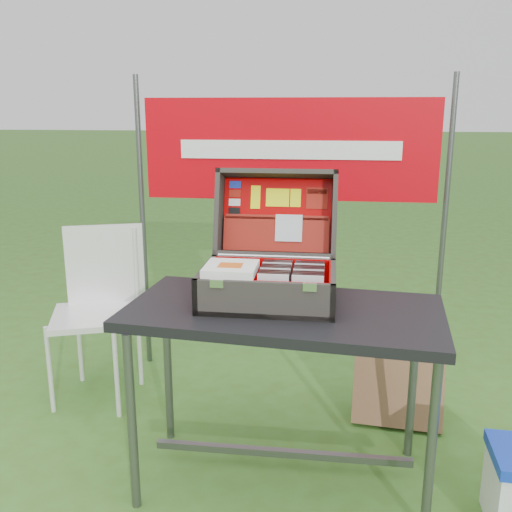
# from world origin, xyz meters

# --- Properties ---
(ground) EXTENTS (80.00, 80.00, 0.00)m
(ground) POSITION_xyz_m (0.00, 0.00, 0.00)
(ground) COLOR #3D6720
(ground) RESTS_ON ground
(table) EXTENTS (1.28, 0.73, 0.76)m
(table) POSITION_xyz_m (0.06, 0.05, 0.38)
(table) COLOR black
(table) RESTS_ON ground
(table_top) EXTENTS (1.28, 0.73, 0.04)m
(table_top) POSITION_xyz_m (0.06, 0.05, 0.74)
(table_top) COLOR black
(table_top) RESTS_ON ground
(table_leg_fl) EXTENTS (0.04, 0.04, 0.72)m
(table_leg_fl) POSITION_xyz_m (-0.49, -0.20, 0.36)
(table_leg_fl) COLOR #59595B
(table_leg_fl) RESTS_ON ground
(table_leg_fr) EXTENTS (0.04, 0.04, 0.72)m
(table_leg_fr) POSITION_xyz_m (0.61, -0.20, 0.36)
(table_leg_fr) COLOR #59595B
(table_leg_fr) RESTS_ON ground
(table_leg_bl) EXTENTS (0.04, 0.04, 0.72)m
(table_leg_bl) POSITION_xyz_m (-0.49, 0.29, 0.36)
(table_leg_bl) COLOR #59595B
(table_leg_bl) RESTS_ON ground
(table_leg_br) EXTENTS (0.04, 0.04, 0.72)m
(table_leg_br) POSITION_xyz_m (0.61, 0.29, 0.36)
(table_leg_br) COLOR #59595B
(table_leg_br) RESTS_ON ground
(table_brace) EXTENTS (1.07, 0.03, 0.03)m
(table_brace) POSITION_xyz_m (0.06, 0.05, 0.12)
(table_brace) COLOR #59595B
(table_brace) RESTS_ON ground
(suitcase) EXTENTS (0.53, 0.54, 0.49)m
(suitcase) POSITION_xyz_m (-0.00, 0.15, 1.01)
(suitcase) COLOR #48433E
(suitcase) RESTS_ON table
(suitcase_base_bottom) EXTENTS (0.53, 0.38, 0.02)m
(suitcase_base_bottom) POSITION_xyz_m (-0.00, 0.09, 0.77)
(suitcase_base_bottom) COLOR #48433E
(suitcase_base_bottom) RESTS_ON table_top
(suitcase_base_wall_front) EXTENTS (0.53, 0.02, 0.14)m
(suitcase_base_wall_front) POSITION_xyz_m (-0.00, -0.08, 0.83)
(suitcase_base_wall_front) COLOR #48433E
(suitcase_base_wall_front) RESTS_ON table_top
(suitcase_base_wall_back) EXTENTS (0.53, 0.02, 0.14)m
(suitcase_base_wall_back) POSITION_xyz_m (-0.00, 0.27, 0.83)
(suitcase_base_wall_back) COLOR #48433E
(suitcase_base_wall_back) RESTS_ON table_top
(suitcase_base_wall_left) EXTENTS (0.02, 0.38, 0.14)m
(suitcase_base_wall_left) POSITION_xyz_m (-0.26, 0.09, 0.83)
(suitcase_base_wall_left) COLOR #48433E
(suitcase_base_wall_left) RESTS_ON table_top
(suitcase_base_wall_right) EXTENTS (0.02, 0.38, 0.14)m
(suitcase_base_wall_right) POSITION_xyz_m (0.25, 0.09, 0.83)
(suitcase_base_wall_right) COLOR #48433E
(suitcase_base_wall_right) RESTS_ON table_top
(suitcase_liner_floor) EXTENTS (0.49, 0.34, 0.01)m
(suitcase_liner_floor) POSITION_xyz_m (-0.00, 0.09, 0.79)
(suitcase_liner_floor) COLOR #C50501
(suitcase_liner_floor) RESTS_ON suitcase_base_bottom
(suitcase_latch_left) EXTENTS (0.05, 0.01, 0.03)m
(suitcase_latch_left) POSITION_xyz_m (-0.17, -0.10, 0.90)
(suitcase_latch_left) COLOR silver
(suitcase_latch_left) RESTS_ON suitcase_base_wall_front
(suitcase_latch_right) EXTENTS (0.05, 0.01, 0.03)m
(suitcase_latch_right) POSITION_xyz_m (0.17, -0.10, 0.90)
(suitcase_latch_right) COLOR silver
(suitcase_latch_right) RESTS_ON suitcase_base_wall_front
(suitcase_hinge) EXTENTS (0.48, 0.02, 0.02)m
(suitcase_hinge) POSITION_xyz_m (-0.00, 0.28, 0.91)
(suitcase_hinge) COLOR silver
(suitcase_hinge) RESTS_ON suitcase_base_wall_back
(suitcase_lid_back) EXTENTS (0.53, 0.12, 0.37)m
(suitcase_lid_back) POSITION_xyz_m (-0.00, 0.46, 1.05)
(suitcase_lid_back) COLOR #48433E
(suitcase_lid_back) RESTS_ON suitcase_base_wall_back
(suitcase_lid_rim_far) EXTENTS (0.53, 0.14, 0.06)m
(suitcase_lid_rim_far) POSITION_xyz_m (-0.00, 0.45, 1.24)
(suitcase_lid_rim_far) COLOR #48433E
(suitcase_lid_rim_far) RESTS_ON suitcase_lid_back
(suitcase_lid_rim_near) EXTENTS (0.53, 0.14, 0.06)m
(suitcase_lid_rim_near) POSITION_xyz_m (-0.00, 0.35, 0.90)
(suitcase_lid_rim_near) COLOR #48433E
(suitcase_lid_rim_near) RESTS_ON suitcase_lid_back
(suitcase_lid_rim_left) EXTENTS (0.02, 0.24, 0.40)m
(suitcase_lid_rim_left) POSITION_xyz_m (-0.26, 0.40, 1.07)
(suitcase_lid_rim_left) COLOR #48433E
(suitcase_lid_rim_left) RESTS_ON suitcase_lid_back
(suitcase_lid_rim_right) EXTENTS (0.02, 0.24, 0.40)m
(suitcase_lid_rim_right) POSITION_xyz_m (0.25, 0.40, 1.07)
(suitcase_lid_rim_right) COLOR #48433E
(suitcase_lid_rim_right) RESTS_ON suitcase_lid_back
(suitcase_lid_liner) EXTENTS (0.48, 0.10, 0.32)m
(suitcase_lid_liner) POSITION_xyz_m (-0.00, 0.45, 1.05)
(suitcase_lid_liner) COLOR #C50501
(suitcase_lid_liner) RESTS_ON suitcase_lid_back
(suitcase_liner_wall_front) EXTENTS (0.49, 0.01, 0.12)m
(suitcase_liner_wall_front) POSITION_xyz_m (-0.00, -0.07, 0.84)
(suitcase_liner_wall_front) COLOR #C50501
(suitcase_liner_wall_front) RESTS_ON suitcase_base_bottom
(suitcase_liner_wall_back) EXTENTS (0.49, 0.01, 0.12)m
(suitcase_liner_wall_back) POSITION_xyz_m (-0.00, 0.26, 0.84)
(suitcase_liner_wall_back) COLOR #C50501
(suitcase_liner_wall_back) RESTS_ON suitcase_base_bottom
(suitcase_liner_wall_left) EXTENTS (0.01, 0.34, 0.12)m
(suitcase_liner_wall_left) POSITION_xyz_m (-0.24, 0.09, 0.84)
(suitcase_liner_wall_left) COLOR #C50501
(suitcase_liner_wall_left) RESTS_ON suitcase_base_bottom
(suitcase_liner_wall_right) EXTENTS (0.01, 0.34, 0.12)m
(suitcase_liner_wall_right) POSITION_xyz_m (0.24, 0.09, 0.84)
(suitcase_liner_wall_right) COLOR #C50501
(suitcase_liner_wall_right) RESTS_ON suitcase_base_bottom
(suitcase_lid_pocket) EXTENTS (0.47, 0.07, 0.15)m
(suitcase_lid_pocket) POSITION_xyz_m (-0.00, 0.40, 0.98)
(suitcase_lid_pocket) COLOR maroon
(suitcase_lid_pocket) RESTS_ON suitcase_lid_liner
(suitcase_pocket_edge) EXTENTS (0.46, 0.02, 0.02)m
(suitcase_pocket_edge) POSITION_xyz_m (-0.00, 0.42, 1.05)
(suitcase_pocket_edge) COLOR maroon
(suitcase_pocket_edge) RESTS_ON suitcase_lid_pocket
(suitcase_pocket_cd) EXTENTS (0.12, 0.04, 0.12)m
(suitcase_pocket_cd) POSITION_xyz_m (0.05, 0.40, 1.01)
(suitcase_pocket_cd) COLOR silver
(suitcase_pocket_cd) RESTS_ON suitcase_lid_pocket
(lid_sticker_cc_a) EXTENTS (0.05, 0.01, 0.03)m
(lid_sticker_cc_a) POSITION_xyz_m (-0.20, 0.48, 1.18)
(lid_sticker_cc_a) COLOR #1933B2
(lid_sticker_cc_a) RESTS_ON suitcase_lid_liner
(lid_sticker_cc_b) EXTENTS (0.05, 0.01, 0.03)m
(lid_sticker_cc_b) POSITION_xyz_m (-0.20, 0.47, 1.15)
(lid_sticker_cc_b) COLOR #9C170C
(lid_sticker_cc_b) RESTS_ON suitcase_lid_liner
(lid_sticker_cc_c) EXTENTS (0.05, 0.01, 0.03)m
(lid_sticker_cc_c) POSITION_xyz_m (-0.20, 0.46, 1.11)
(lid_sticker_cc_c) COLOR white
(lid_sticker_cc_c) RESTS_ON suitcase_lid_liner
(lid_sticker_cc_d) EXTENTS (0.05, 0.01, 0.03)m
(lid_sticker_cc_d) POSITION_xyz_m (-0.20, 0.44, 1.07)
(lid_sticker_cc_d) COLOR black
(lid_sticker_cc_d) RESTS_ON suitcase_lid_liner
(lid_card_neon_tall) EXTENTS (0.04, 0.03, 0.10)m
(lid_card_neon_tall) POSITION_xyz_m (-0.10, 0.46, 1.13)
(lid_card_neon_tall) COLOR #F6F80E
(lid_card_neon_tall) RESTS_ON suitcase_lid_liner
(lid_card_neon_main) EXTENTS (0.10, 0.02, 0.08)m
(lid_card_neon_main) POSITION_xyz_m (-0.00, 0.46, 1.13)
(lid_card_neon_main) COLOR #F6F80E
(lid_card_neon_main) RESTS_ON suitcase_lid_liner
(lid_card_neon_small) EXTENTS (0.05, 0.02, 0.08)m
(lid_card_neon_small) POSITION_xyz_m (0.08, 0.46, 1.13)
(lid_card_neon_small) COLOR #F6F80E
(lid_card_neon_small) RESTS_ON suitcase_lid_liner
(lid_sticker_band) EXTENTS (0.09, 0.03, 0.09)m
(lid_sticker_band) POSITION_xyz_m (0.17, 0.46, 1.13)
(lid_sticker_band) COLOR #9C170C
(lid_sticker_band) RESTS_ON suitcase_lid_liner
(lid_sticker_band_bar) EXTENTS (0.08, 0.01, 0.02)m
(lid_sticker_band_bar) POSITION_xyz_m (0.17, 0.47, 1.16)
(lid_sticker_band_bar) COLOR black
(lid_sticker_band_bar) RESTS_ON suitcase_lid_liner
(cd_left_0) EXTENTS (0.12, 0.01, 0.13)m
(cd_left_0) POSITION_xyz_m (0.03, -0.05, 0.86)
(cd_left_0) COLOR silver
(cd_left_0) RESTS_ON suitcase_liner_floor
(cd_left_1) EXTENTS (0.12, 0.01, 0.13)m
(cd_left_1) POSITION_xyz_m (0.03, -0.03, 0.86)
(cd_left_1) COLOR black
(cd_left_1) RESTS_ON suitcase_liner_floor
(cd_left_2) EXTENTS (0.12, 0.01, 0.13)m
(cd_left_2) POSITION_xyz_m (0.03, -0.01, 0.86)
(cd_left_2) COLOR black
(cd_left_2) RESTS_ON suitcase_liner_floor
(cd_left_3) EXTENTS (0.12, 0.01, 0.13)m
(cd_left_3) POSITION_xyz_m (0.03, 0.01, 0.86)
(cd_left_3) COLOR black
(cd_left_3) RESTS_ON suitcase_liner_floor
(cd_left_4) EXTENTS (0.12, 0.01, 0.13)m
(cd_left_4) POSITION_xyz_m (0.03, 0.03, 0.86)
(cd_left_4) COLOR silver
(cd_left_4) RESTS_ON suitcase_liner_floor
(cd_left_5) EXTENTS (0.12, 0.01, 0.13)m
(cd_left_5) POSITION_xyz_m (0.03, 0.05, 0.86)
(cd_left_5) COLOR black
(cd_left_5) RESTS_ON suitcase_liner_floor
(cd_left_6) EXTENTS (0.12, 0.01, 0.13)m
(cd_left_6) POSITION_xyz_m (0.03, 0.08, 0.86)
(cd_left_6) COLOR black
(cd_left_6) RESTS_ON suitcase_liner_floor
(cd_left_7) EXTENTS (0.12, 0.01, 0.13)m
(cd_left_7) POSITION_xyz_m (0.03, 0.10, 0.86)
(cd_left_7) COLOR black
(cd_left_7) RESTS_ON suitcase_liner_floor
(cd_left_8) EXTENTS (0.12, 0.01, 0.13)m
(cd_left_8) POSITION_xyz_m (0.03, 0.12, 0.86)
(cd_left_8) COLOR silver
(cd_left_8) RESTS_ON suitcase_liner_floor
(cd_left_9) EXTENTS (0.12, 0.01, 0.13)m
(cd_left_9) POSITION_xyz_m (0.03, 0.14, 0.86)
(cd_left_9) COLOR black
(cd_left_9) RESTS_ON suitcase_liner_floor
(cd_left_10) EXTENTS (0.12, 0.01, 0.13)m
(cd_left_10) POSITION_xyz_m (0.03, 0.16, 0.86)
(cd_left_10) COLOR black
(cd_left_10) RESTS_ON suitcase_liner_floor
(cd_right_0) EXTENTS (0.12, 0.01, 0.13)m
(cd_right_0) POSITION_xyz_m (0.16, -0.05, 0.86)
(cd_right_0) COLOR silver
(cd_right_0) RESTS_ON suitcase_liner_floor
(cd_right_1) EXTENTS (0.12, 0.01, 0.13)m
(cd_right_1) POSITION_xyz_m (0.16, -0.03, 0.86)
(cd_right_1) COLOR black
(cd_right_1) RESTS_ON suitcase_liner_floor
(cd_right_2) EXTENTS (0.12, 0.01, 0.13)m
(cd_right_2) POSITION_xyz_m (0.16, -0.01, 0.86)
(cd_right_2) COLOR black
(cd_right_2) RESTS_ON suitcase_liner_floor
(cd_right_3) EXTENTS (0.12, 0.01, 0.13)m
(cd_right_3) POSITION_xyz_m (0.16, 0.01, 0.86)
(cd_right_3) COLOR black
(cd_right_3) RESTS_ON suitcase_liner_floor
(cd_right_4) EXTENTS (0.12, 0.01, 0.13)m
(cd_right_4) POSITION_xyz_m (0.16, 0.03, 0.86)
(cd_right_4) COLOR silver
(cd_right_4) RESTS_ON suitcase_liner_floor
(cd_right_5) EXTENTS (0.12, 0.01, 0.13)m
(cd_right_5) POSITION_xyz_m (0.16, 0.05, 0.86)
(cd_right_5) COLOR black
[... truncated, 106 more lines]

